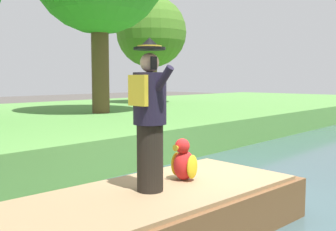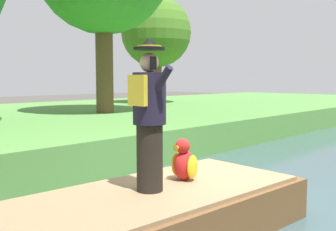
{
  "view_description": "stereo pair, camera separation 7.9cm",
  "coord_description": "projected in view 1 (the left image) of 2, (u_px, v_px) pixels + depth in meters",
  "views": [
    {
      "loc": [
        3.32,
        -4.79,
        2.08
      ],
      "look_at": [
        -0.03,
        -1.17,
        1.61
      ],
      "focal_mm": 41.84,
      "sensor_mm": 36.0,
      "label": 1
    },
    {
      "loc": [
        3.38,
        -4.74,
        2.08
      ],
      "look_at": [
        -0.03,
        -1.17,
        1.61
      ],
      "focal_mm": 41.84,
      "sensor_mm": 36.0,
      "label": 2
    }
  ],
  "objects": [
    {
      "name": "parrot_plush",
      "position": [
        184.0,
        162.0,
        5.27
      ],
      "size": [
        0.36,
        0.35,
        0.57
      ],
      "color": "red",
      "rests_on": "boat"
    },
    {
      "name": "boat",
      "position": [
        154.0,
        215.0,
        4.83
      ],
      "size": [
        2.1,
        4.32,
        0.61
      ],
      "color": "brown",
      "rests_on": "canal_water"
    },
    {
      "name": "ground_plane",
      "position": [
        222.0,
        216.0,
        5.94
      ],
      "size": [
        80.0,
        80.0,
        0.0
      ],
      "primitive_type": "plane",
      "color": "#4C4742"
    },
    {
      "name": "canal_water",
      "position": [
        222.0,
        212.0,
        5.94
      ],
      "size": [
        5.4,
        48.0,
        0.1
      ],
      "primitive_type": "cube",
      "color": "#3D565B",
      "rests_on": "ground"
    },
    {
      "name": "person_pirate",
      "position": [
        150.0,
        115.0,
        4.69
      ],
      "size": [
        0.61,
        0.42,
        1.85
      ],
      "rotation": [
        0.0,
        0.0,
        -0.26
      ],
      "color": "black",
      "rests_on": "boat"
    },
    {
      "name": "tree_broad",
      "position": [
        151.0,
        33.0,
        18.58
      ],
      "size": [
        3.34,
        3.34,
        5.04
      ],
      "color": "brown",
      "rests_on": "grass_bank_near"
    }
  ]
}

